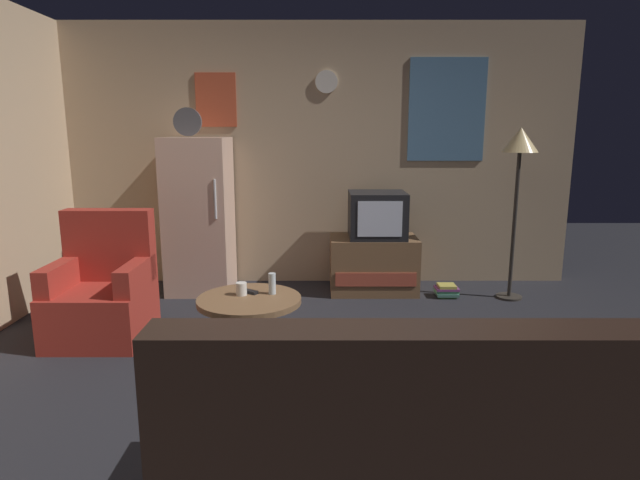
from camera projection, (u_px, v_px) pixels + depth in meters
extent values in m
plane|color=#232328|center=(314.00, 388.00, 3.27)|extent=(12.00, 12.00, 0.00)
cube|color=tan|center=(317.00, 156.00, 5.41)|extent=(5.20, 0.10, 2.61)
cube|color=teal|center=(448.00, 110.00, 5.25)|extent=(0.76, 0.02, 1.00)
cube|color=#C64C2D|center=(217.00, 100.00, 5.24)|extent=(0.40, 0.02, 0.52)
cylinder|color=silver|center=(327.00, 82.00, 5.20)|extent=(0.22, 0.03, 0.22)
cube|color=beige|center=(200.00, 216.00, 5.15)|extent=(0.60, 0.60, 1.50)
cylinder|color=silver|center=(216.00, 199.00, 4.81)|extent=(0.02, 0.02, 0.36)
cylinder|color=#4C4C51|center=(188.00, 122.00, 4.89)|extent=(0.26, 0.04, 0.26)
cube|color=brown|center=(374.00, 264.00, 5.21)|extent=(0.84, 0.52, 0.54)
cube|color=#AD4733|center=(377.00, 280.00, 4.97)|extent=(0.76, 0.01, 0.13)
cube|color=black|center=(378.00, 215.00, 5.11)|extent=(0.54, 0.50, 0.44)
cube|color=silver|center=(381.00, 219.00, 4.86)|extent=(0.41, 0.01, 0.33)
cylinder|color=#332D28|center=(509.00, 297.00, 5.04)|extent=(0.24, 0.24, 0.02)
cylinder|color=#332D28|center=(515.00, 225.00, 4.90)|extent=(0.04, 0.04, 1.40)
cone|color=#F2D18C|center=(521.00, 140.00, 4.75)|extent=(0.32, 0.32, 0.22)
cylinder|color=brown|center=(251.00, 353.00, 3.74)|extent=(0.72, 0.72, 0.04)
cylinder|color=brown|center=(251.00, 327.00, 3.70)|extent=(0.24, 0.24, 0.39)
cylinder|color=brown|center=(250.00, 300.00, 3.66)|extent=(0.72, 0.72, 0.04)
cylinder|color=silver|center=(273.00, 284.00, 3.72)|extent=(0.05, 0.05, 0.15)
cylinder|color=silver|center=(242.00, 289.00, 3.70)|extent=(0.08, 0.08, 0.09)
cube|color=black|center=(249.00, 291.00, 3.76)|extent=(0.15, 0.12, 0.02)
cube|color=#A52D23|center=(102.00, 314.00, 4.01)|extent=(0.68, 0.68, 0.40)
cube|color=#A52D23|center=(110.00, 245.00, 4.17)|extent=(0.68, 0.16, 0.56)
cube|color=#A52D23|center=(61.00, 275.00, 3.95)|extent=(0.12, 0.60, 0.20)
cube|color=#A52D23|center=(136.00, 276.00, 3.95)|extent=(0.12, 0.60, 0.20)
cube|color=black|center=(386.00, 467.00, 2.18)|extent=(1.70, 0.80, 0.40)
cube|color=black|center=(400.00, 401.00, 1.79)|extent=(1.70, 0.20, 0.52)
cube|color=#457E39|center=(447.00, 296.00, 5.07)|extent=(0.17, 0.15, 0.02)
cube|color=#447365|center=(447.00, 294.00, 5.07)|extent=(0.21, 0.18, 0.03)
cube|color=#58A377|center=(447.00, 291.00, 5.06)|extent=(0.22, 0.14, 0.03)
cube|color=#823B7F|center=(447.00, 288.00, 5.06)|extent=(0.22, 0.16, 0.02)
cube|color=gold|center=(447.00, 286.00, 5.05)|extent=(0.16, 0.16, 0.03)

